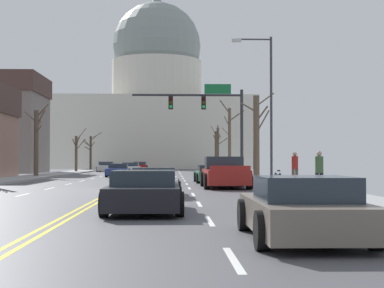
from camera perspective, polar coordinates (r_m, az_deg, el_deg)
name	(u,v)px	position (r m, az deg, el deg)	size (l,w,h in m)	color
ground	(116,190)	(27.35, -7.51, -4.54)	(20.00, 180.00, 0.20)	#4B4B50
signal_gantry	(211,111)	(41.06, 1.86, 3.26)	(7.91, 0.41, 6.71)	#28282D
street_lamp_right	(266,97)	(32.72, 7.34, 4.68)	(2.31, 0.24, 8.24)	#333338
capitol_building	(157,102)	(99.53, -3.51, 4.21)	(32.79, 18.01, 31.03)	beige
sedan_near_00	(212,174)	(36.53, 1.95, -3.00)	(2.15, 4.42, 1.11)	#1E7247
pickup_truck_near_01	(225,174)	(29.88, 3.26, -2.96)	(2.36, 5.45, 1.61)	maroon
sedan_near_02	(154,182)	(22.91, -3.77, -3.82)	(2.08, 4.36, 1.13)	silver
sedan_near_03	(144,192)	(15.87, -4.75, -4.78)	(2.13, 4.44, 1.15)	black
sedan_near_04	(302,210)	(10.60, 10.88, -6.43)	(2.08, 4.22, 1.14)	#6B6056
sedan_oncoming_00	(118,171)	(49.83, -7.31, -2.62)	(2.07, 4.63, 1.11)	navy
sedan_oncoming_01	(131,168)	(62.20, -6.10, -2.39)	(2.08, 4.46, 1.16)	silver
sedan_oncoming_02	(106,167)	(71.19, -8.51, -2.26)	(2.16, 4.46, 1.22)	silver
sedan_oncoming_03	(140,166)	(81.92, -5.18, -2.19)	(2.11, 4.23, 1.17)	#B71414
bare_tree_00	(216,149)	(74.54, 2.38, -0.55)	(1.42, 1.72, 5.68)	#4C3D2D
bare_tree_01	(91,151)	(80.52, -10.01, -0.72)	(2.64, 1.89, 5.16)	#423328
bare_tree_02	(218,148)	(67.42, 2.58, -0.40)	(1.68, 1.74, 5.36)	#4C3D2D
bare_tree_03	(36,141)	(49.26, -15.15, 0.30)	(2.08, 1.97, 5.97)	brown
bare_tree_04	(230,138)	(57.76, 3.74, 0.60)	(2.57, 1.83, 7.33)	brown
bare_tree_05	(76,152)	(67.15, -11.37, -0.78)	(1.41, 2.00, 4.91)	brown
bare_tree_06	(257,137)	(35.87, 6.41, 0.74)	(2.18, 0.81, 5.55)	brown
pedestrian_00	(295,166)	(31.20, 10.16, -2.19)	(0.35, 0.34, 1.72)	#4C4238
pedestrian_01	(319,169)	(24.48, 12.48, -2.43)	(0.35, 0.34, 1.66)	black
bicycle_parked	(278,180)	(27.55, 8.50, -3.54)	(0.12, 1.77, 0.85)	black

